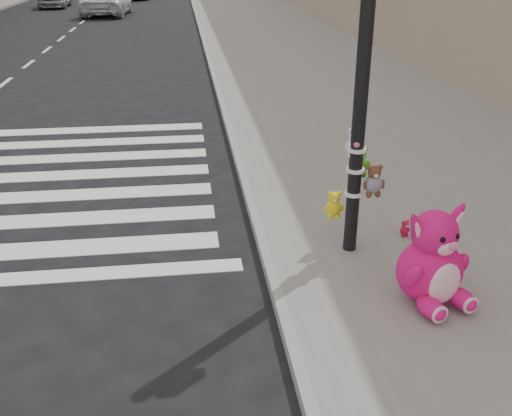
{
  "coord_description": "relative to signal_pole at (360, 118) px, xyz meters",
  "views": [
    {
      "loc": [
        0.65,
        -4.28,
        3.56
      ],
      "look_at": [
        1.43,
        1.83,
        0.75
      ],
      "focal_mm": 40.0,
      "sensor_mm": 36.0,
      "label": 1
    }
  ],
  "objects": [
    {
      "name": "ground",
      "position": [
        -2.62,
        -1.81,
        -1.81
      ],
      "size": [
        120.0,
        120.0,
        0.0
      ],
      "primitive_type": "plane",
      "color": "black",
      "rests_on": "ground"
    },
    {
      "name": "sidewalk_near",
      "position": [
        2.38,
        8.19,
        -1.74
      ],
      "size": [
        7.0,
        80.0,
        0.14
      ],
      "primitive_type": "cube",
      "color": "slate",
      "rests_on": "ground"
    },
    {
      "name": "curb_edge",
      "position": [
        -1.07,
        8.19,
        -1.74
      ],
      "size": [
        0.12,
        80.0,
        0.15
      ],
      "primitive_type": "cube",
      "color": "gray",
      "rests_on": "ground"
    },
    {
      "name": "signal_pole",
      "position": [
        0.0,
        0.0,
        0.0
      ],
      "size": [
        0.68,
        0.49,
        4.0
      ],
      "color": "black",
      "rests_on": "sidewalk_near"
    },
    {
      "name": "pink_bunny",
      "position": [
        0.49,
        -1.25,
        -1.22
      ],
      "size": [
        0.87,
        0.95,
        1.1
      ],
      "rotation": [
        0.0,
        0.0,
        0.3
      ],
      "color": "#E71371",
      "rests_on": "sidewalk_near"
    },
    {
      "name": "red_teddy",
      "position": [
        0.78,
        0.22,
        -1.56
      ],
      "size": [
        0.17,
        0.14,
        0.22
      ],
      "primitive_type": null,
      "rotation": [
        0.0,
        0.0,
        0.24
      ],
      "color": "#C5133B",
      "rests_on": "sidewalk_near"
    },
    {
      "name": "car_white_near",
      "position": [
        -6.12,
        29.51,
        -1.1
      ],
      "size": [
        2.71,
        5.25,
        1.41
      ],
      "primitive_type": "imported",
      "rotation": [
        0.0,
        0.0,
        3.07
      ],
      "color": "silver",
      "rests_on": "ground"
    }
  ]
}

